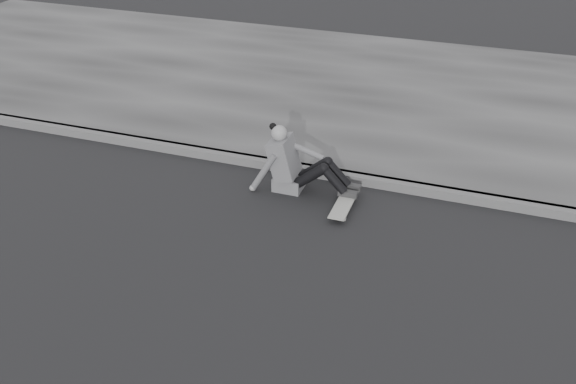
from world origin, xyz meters
name	(u,v)px	position (x,y,z in m)	size (l,w,h in m)	color
ground	(449,341)	(0.00, 0.00, 0.00)	(80.00, 80.00, 0.00)	black
curb	(476,198)	(0.00, 2.58, 0.06)	(24.00, 0.16, 0.12)	#4F4F4F
sidewalk	(493,107)	(0.00, 5.60, 0.06)	(24.00, 6.00, 0.12)	#393939
skateboard	(344,204)	(-1.51, 1.90, 0.07)	(0.20, 0.78, 0.09)	#959590
seated_woman	(294,164)	(-2.24, 2.15, 0.36)	(1.38, 0.46, 0.88)	#565659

